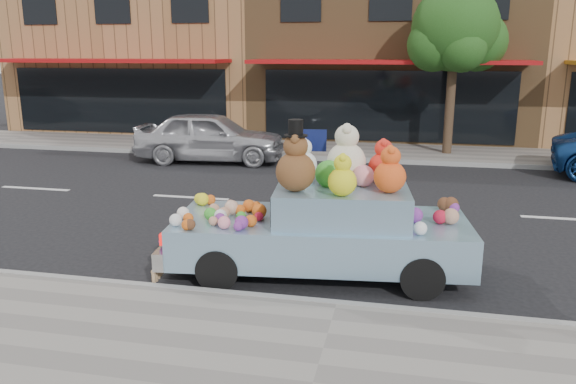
# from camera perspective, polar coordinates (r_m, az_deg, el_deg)

# --- Properties ---
(ground) EXTENTS (120.00, 120.00, 0.00)m
(ground) POSITION_cam_1_polar(r_m,az_deg,el_deg) (12.10, 8.01, -1.59)
(ground) COLOR black
(ground) RESTS_ON ground
(near_sidewalk) EXTENTS (60.00, 3.00, 0.12)m
(near_sidewalk) POSITION_cam_1_polar(r_m,az_deg,el_deg) (6.10, 3.10, -17.54)
(near_sidewalk) COLOR gray
(near_sidewalk) RESTS_ON ground
(far_sidewalk) EXTENTS (60.00, 3.00, 0.12)m
(far_sidewalk) POSITION_cam_1_polar(r_m,az_deg,el_deg) (18.43, 9.57, 4.00)
(far_sidewalk) COLOR gray
(far_sidewalk) RESTS_ON ground
(near_kerb) EXTENTS (60.00, 0.12, 0.13)m
(near_kerb) POSITION_cam_1_polar(r_m,az_deg,el_deg) (7.40, 4.99, -11.48)
(near_kerb) COLOR gray
(near_kerb) RESTS_ON ground
(far_kerb) EXTENTS (60.00, 0.12, 0.13)m
(far_kerb) POSITION_cam_1_polar(r_m,az_deg,el_deg) (16.95, 9.31, 3.14)
(far_kerb) COLOR gray
(far_kerb) RESTS_ON ground
(storefront_left) EXTENTS (10.00, 9.80, 7.30)m
(storefront_left) POSITION_cam_1_polar(r_m,az_deg,el_deg) (25.95, -12.81, 14.72)
(storefront_left) COLOR #9A6A40
(storefront_left) RESTS_ON ground
(storefront_mid) EXTENTS (10.00, 9.80, 7.30)m
(storefront_mid) POSITION_cam_1_polar(r_m,az_deg,el_deg) (23.62, 10.63, 14.90)
(storefront_mid) COLOR olive
(storefront_mid) RESTS_ON ground
(street_tree) EXTENTS (3.00, 2.70, 5.22)m
(street_tree) POSITION_cam_1_polar(r_m,az_deg,el_deg) (18.23, 16.66, 14.99)
(street_tree) COLOR #38281C
(street_tree) RESTS_ON ground
(car_silver) EXTENTS (4.60, 2.23, 1.52)m
(car_silver) POSITION_cam_1_polar(r_m,az_deg,el_deg) (17.01, -7.89, 5.60)
(car_silver) COLOR silver
(car_silver) RESTS_ON ground
(art_car) EXTENTS (4.65, 2.23, 2.35)m
(art_car) POSITION_cam_1_polar(r_m,az_deg,el_deg) (8.33, 3.61, -3.03)
(art_car) COLOR black
(art_car) RESTS_ON ground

